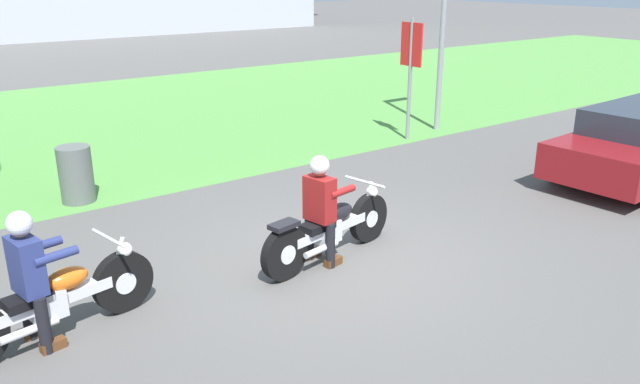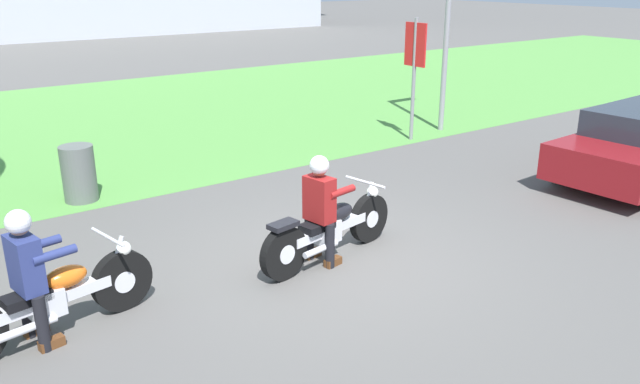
{
  "view_description": "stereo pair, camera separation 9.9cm",
  "coord_description": "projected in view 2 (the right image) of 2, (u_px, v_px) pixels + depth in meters",
  "views": [
    {
      "loc": [
        -4.48,
        -5.65,
        3.5
      ],
      "look_at": [
        0.02,
        0.41,
        0.85
      ],
      "focal_mm": 35.38,
      "sensor_mm": 36.0,
      "label": 1
    },
    {
      "loc": [
        -4.4,
        -5.71,
        3.5
      ],
      "look_at": [
        0.02,
        0.41,
        0.85
      ],
      "focal_mm": 35.38,
      "sensor_mm": 36.0,
      "label": 2
    }
  ],
  "objects": [
    {
      "name": "rider_follow",
      "position": [
        28.0,
        267.0,
        6.01
      ],
      "size": [
        0.6,
        0.52,
        1.42
      ],
      "rotation": [
        0.0,
        0.0,
        0.18
      ],
      "color": "black",
      "rests_on": "ground"
    },
    {
      "name": "ground",
      "position": [
        338.0,
        264.0,
        7.95
      ],
      "size": [
        120.0,
        120.0,
        0.0
      ],
      "primitive_type": "plane",
      "color": "#565451"
    },
    {
      "name": "motorcycle_follow",
      "position": [
        51.0,
        300.0,
        6.27
      ],
      "size": [
        2.21,
        0.72,
        0.9
      ],
      "rotation": [
        0.0,
        0.0,
        0.18
      ],
      "color": "black",
      "rests_on": "ground"
    },
    {
      "name": "sign_banner",
      "position": [
        415.0,
        60.0,
        13.32
      ],
      "size": [
        0.08,
        0.6,
        2.6
      ],
      "color": "gray",
      "rests_on": "ground"
    },
    {
      "name": "rider_lead",
      "position": [
        320.0,
        201.0,
        7.75
      ],
      "size": [
        0.6,
        0.52,
        1.41
      ],
      "rotation": [
        0.0,
        0.0,
        0.18
      ],
      "color": "black",
      "rests_on": "ground"
    },
    {
      "name": "motorcycle_lead",
      "position": [
        330.0,
        229.0,
        8.0
      ],
      "size": [
        2.23,
        0.73,
        0.89
      ],
      "rotation": [
        0.0,
        0.0,
        0.18
      ],
      "color": "black",
      "rests_on": "ground"
    },
    {
      "name": "grass_verge",
      "position": [
        96.0,
        122.0,
        15.43
      ],
      "size": [
        60.0,
        12.0,
        0.01
      ],
      "primitive_type": "cube",
      "color": "#549342",
      "rests_on": "ground"
    },
    {
      "name": "trash_can",
      "position": [
        79.0,
        174.0,
        10.04
      ],
      "size": [
        0.53,
        0.53,
        0.91
      ],
      "primitive_type": "cylinder",
      "color": "#595E5B",
      "rests_on": "ground"
    }
  ]
}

